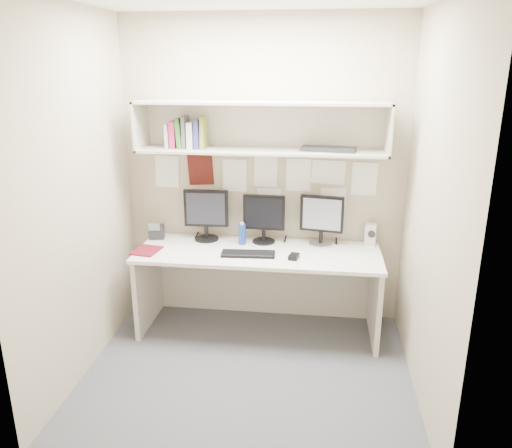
# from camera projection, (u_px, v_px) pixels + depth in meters

# --- Properties ---
(floor) EXTENTS (2.40, 2.00, 0.01)m
(floor) POSITION_uv_depth(u_px,v_px,m) (248.00, 372.00, 3.72)
(floor) COLOR #444449
(floor) RESTS_ON ground
(wall_back) EXTENTS (2.40, 0.02, 2.60)m
(wall_back) POSITION_uv_depth(u_px,v_px,m) (264.00, 174.00, 4.27)
(wall_back) COLOR tan
(wall_back) RESTS_ON ground
(wall_front) EXTENTS (2.40, 0.02, 2.60)m
(wall_front) POSITION_uv_depth(u_px,v_px,m) (216.00, 260.00, 2.38)
(wall_front) COLOR tan
(wall_front) RESTS_ON ground
(wall_left) EXTENTS (0.02, 2.00, 2.60)m
(wall_left) POSITION_uv_depth(u_px,v_px,m) (76.00, 199.00, 3.47)
(wall_left) COLOR tan
(wall_left) RESTS_ON ground
(wall_right) EXTENTS (0.02, 2.00, 2.60)m
(wall_right) POSITION_uv_depth(u_px,v_px,m) (432.00, 211.00, 3.18)
(wall_right) COLOR tan
(wall_right) RESTS_ON ground
(desk) EXTENTS (2.00, 0.70, 0.73)m
(desk) POSITION_uv_depth(u_px,v_px,m) (258.00, 291.00, 4.22)
(desk) COLOR silver
(desk) RESTS_ON floor
(overhead_hutch) EXTENTS (2.00, 0.38, 0.40)m
(overhead_hutch) POSITION_uv_depth(u_px,v_px,m) (262.00, 126.00, 4.01)
(overhead_hutch) COLOR beige
(overhead_hutch) RESTS_ON wall_back
(pinned_papers) EXTENTS (1.92, 0.01, 0.48)m
(pinned_papers) POSITION_uv_depth(u_px,v_px,m) (263.00, 180.00, 4.28)
(pinned_papers) COLOR white
(pinned_papers) RESTS_ON wall_back
(monitor_left) EXTENTS (0.38, 0.21, 0.44)m
(monitor_left) POSITION_uv_depth(u_px,v_px,m) (206.00, 213.00, 4.31)
(monitor_left) COLOR black
(monitor_left) RESTS_ON desk
(monitor_center) EXTENTS (0.36, 0.20, 0.42)m
(monitor_center) POSITION_uv_depth(u_px,v_px,m) (264.00, 216.00, 4.25)
(monitor_center) COLOR black
(monitor_center) RESTS_ON desk
(monitor_right) EXTENTS (0.37, 0.20, 0.43)m
(monitor_right) POSITION_uv_depth(u_px,v_px,m) (322.00, 218.00, 4.19)
(monitor_right) COLOR #A5A5AA
(monitor_right) RESTS_ON desk
(keyboard) EXTENTS (0.44, 0.18, 0.02)m
(keyboard) POSITION_uv_depth(u_px,v_px,m) (248.00, 254.00, 4.01)
(keyboard) COLOR black
(keyboard) RESTS_ON desk
(mouse) EXTENTS (0.09, 0.12, 0.03)m
(mouse) POSITION_uv_depth(u_px,v_px,m) (294.00, 257.00, 3.94)
(mouse) COLOR black
(mouse) RESTS_ON desk
(speaker) EXTENTS (0.11, 0.11, 0.18)m
(speaker) POSITION_uv_depth(u_px,v_px,m) (371.00, 234.00, 4.23)
(speaker) COLOR beige
(speaker) RESTS_ON desk
(blue_bottle) EXTENTS (0.06, 0.06, 0.19)m
(blue_bottle) POSITION_uv_depth(u_px,v_px,m) (242.00, 234.00, 4.24)
(blue_bottle) COLOR navy
(blue_bottle) RESTS_ON desk
(maroon_notebook) EXTENTS (0.23, 0.27, 0.01)m
(maroon_notebook) POSITION_uv_depth(u_px,v_px,m) (147.00, 251.00, 4.09)
(maroon_notebook) COLOR #5B0F1A
(maroon_notebook) RESTS_ON desk
(desk_phone) EXTENTS (0.15, 0.14, 0.16)m
(desk_phone) POSITION_uv_depth(u_px,v_px,m) (157.00, 232.00, 4.39)
(desk_phone) COLOR black
(desk_phone) RESTS_ON desk
(book_stack) EXTENTS (0.32, 0.16, 0.26)m
(book_stack) POSITION_uv_depth(u_px,v_px,m) (187.00, 134.00, 4.07)
(book_stack) COLOR beige
(book_stack) RESTS_ON overhead_hutch
(hutch_tray) EXTENTS (0.45, 0.23, 0.03)m
(hutch_tray) POSITION_uv_depth(u_px,v_px,m) (328.00, 149.00, 3.95)
(hutch_tray) COLOR black
(hutch_tray) RESTS_ON overhead_hutch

